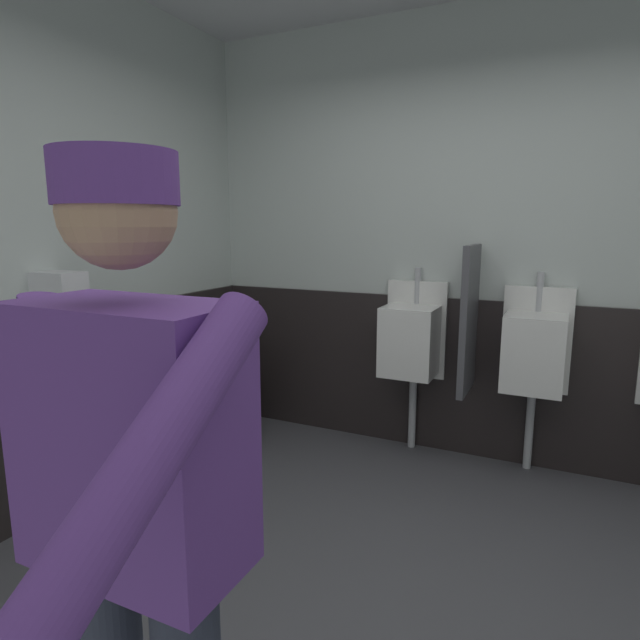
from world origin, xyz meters
name	(u,v)px	position (x,y,z in m)	size (l,w,h in m)	color
wall_back	(486,241)	(0.00, 1.84, 1.42)	(4.44, 0.12, 2.83)	silver
wall_left	(7,246)	(-1.98, 0.00, 1.42)	(0.12, 4.16, 2.83)	silver
wainscot_band_back	(477,379)	(0.00, 1.77, 0.52)	(3.84, 0.03, 1.04)	black
wainscot_band_left	(35,423)	(-1.90, 0.00, 0.52)	(0.03, 3.56, 1.04)	black
urinal_left	(411,340)	(-0.41, 1.62, 0.78)	(0.40, 0.34, 1.24)	white
urinal_middle	(534,351)	(0.34, 1.62, 0.78)	(0.40, 0.34, 1.24)	white
privacy_divider_panel	(469,320)	(-0.03, 1.55, 0.95)	(0.04, 0.40, 0.90)	#4C4C51
person	(134,498)	(-0.25, -0.95, 0.97)	(0.67, 0.60, 1.65)	#2D3342
trash_bin	(225,398)	(-1.58, 1.18, 0.34)	(0.38, 0.38, 0.68)	#38383D
hand_dryer	(60,301)	(-1.80, 0.12, 1.14)	(0.24, 0.23, 0.28)	silver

